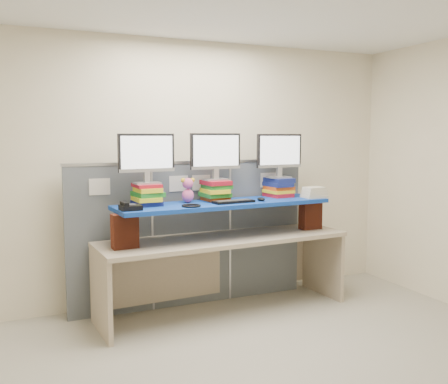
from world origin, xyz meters
name	(u,v)px	position (x,y,z in m)	size (l,w,h in m)	color
room	(276,190)	(0.00, 0.00, 1.40)	(5.00, 4.00, 2.80)	#F0E5C6
cubicle_partition	(192,233)	(0.00, 1.78, 0.77)	(2.60, 0.06, 1.53)	#50575E
desk	(224,252)	(0.21, 1.42, 0.62)	(2.59, 0.90, 0.78)	tan
brick_pier_left	(125,231)	(-0.81, 1.31, 0.93)	(0.23, 0.13, 0.31)	maroon
brick_pier_right	(310,215)	(1.25, 1.43, 0.93)	(0.23, 0.13, 0.31)	maroon
blue_board	(224,204)	(0.21, 1.42, 1.11)	(2.20, 0.55, 0.04)	navy
book_stack_left	(147,195)	(-0.55, 1.49, 1.23)	(0.28, 0.33, 0.20)	navy
book_stack_center	(216,190)	(0.17, 1.53, 1.24)	(0.27, 0.32, 0.21)	#D54D14
book_stack_right	(279,187)	(0.93, 1.59, 1.23)	(0.28, 0.32, 0.20)	maroon
monitor_left	(147,155)	(-0.55, 1.49, 1.60)	(0.55, 0.17, 0.47)	#9C9CA1
monitor_center	(216,154)	(0.17, 1.54, 1.61)	(0.55, 0.17, 0.47)	#9C9CA1
monitor_right	(279,153)	(0.94, 1.58, 1.60)	(0.55, 0.17, 0.47)	#9C9CA1
keyboard	(234,202)	(0.27, 1.32, 1.14)	(0.43, 0.18, 0.03)	black
mouse	(261,199)	(0.59, 1.33, 1.15)	(0.07, 0.12, 0.04)	black
desk_phone	(130,207)	(-0.78, 1.25, 1.16)	(0.19, 0.17, 0.08)	black
headset	(191,206)	(-0.20, 1.23, 1.14)	(0.18, 0.18, 0.02)	black
plush_toy	(188,190)	(-0.13, 1.52, 1.26)	(0.14, 0.11, 0.25)	#D9528C
binder_stack	(314,193)	(1.24, 1.35, 1.18)	(0.24, 0.19, 0.11)	beige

